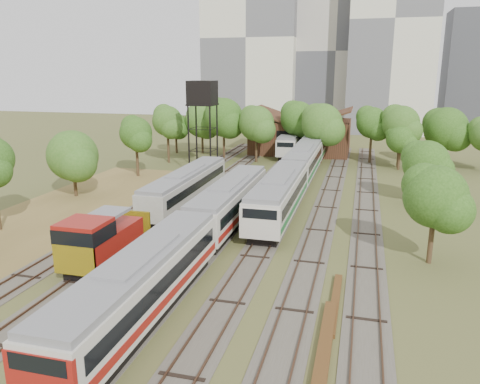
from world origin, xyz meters
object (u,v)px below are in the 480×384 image
(railcar_green_set, at_px, (303,162))
(shunter_locomotive, at_px, (99,242))
(railcar_red_set, at_px, (196,234))
(water_tower, at_px, (202,95))

(railcar_green_set, distance_m, shunter_locomotive, 33.54)
(railcar_red_set, bearing_deg, shunter_locomotive, -152.86)
(railcar_green_set, bearing_deg, water_tower, 175.79)
(railcar_red_set, bearing_deg, water_tower, 108.18)
(railcar_red_set, xyz_separation_m, water_tower, (-9.84, 29.96, 8.32))
(railcar_red_set, relative_size, water_tower, 2.83)
(water_tower, bearing_deg, shunter_locomotive, -83.37)
(railcar_red_set, relative_size, shunter_locomotive, 4.27)
(shunter_locomotive, xyz_separation_m, water_tower, (-3.84, 33.04, 8.39))
(railcar_red_set, distance_m, railcar_green_set, 29.22)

